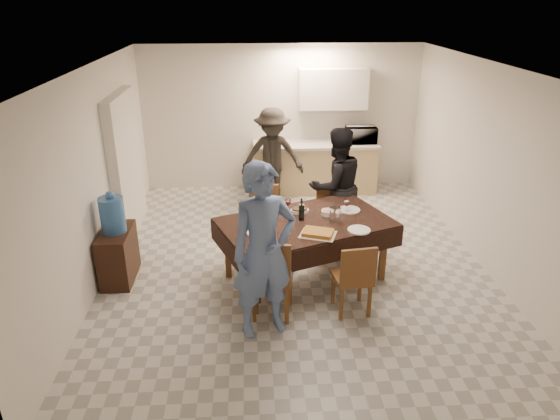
{
  "coord_description": "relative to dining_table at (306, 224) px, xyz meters",
  "views": [
    {
      "loc": [
        -0.58,
        -5.95,
        3.37
      ],
      "look_at": [
        -0.23,
        -0.3,
        0.92
      ],
      "focal_mm": 32.0,
      "sensor_mm": 36.0,
      "label": 1
    }
  ],
  "objects": [
    {
      "name": "floor",
      "position": [
        -0.08,
        0.41,
        -0.76
      ],
      "size": [
        5.0,
        6.0,
        0.02
      ],
      "primitive_type": "cube",
      "color": "beige",
      "rests_on": "ground"
    },
    {
      "name": "ceiling",
      "position": [
        -0.08,
        0.41,
        1.84
      ],
      "size": [
        5.0,
        6.0,
        0.02
      ],
      "primitive_type": "cube",
      "color": "white",
      "rests_on": "wall_back"
    },
    {
      "name": "wall_back",
      "position": [
        -0.08,
        3.41,
        0.54
      ],
      "size": [
        5.0,
        0.02,
        2.6
      ],
      "primitive_type": "cube",
      "color": "silver",
      "rests_on": "floor"
    },
    {
      "name": "wall_front",
      "position": [
        -0.08,
        -2.59,
        0.54
      ],
      "size": [
        5.0,
        0.02,
        2.6
      ],
      "primitive_type": "cube",
      "color": "silver",
      "rests_on": "floor"
    },
    {
      "name": "wall_left",
      "position": [
        -2.58,
        0.41,
        0.54
      ],
      "size": [
        0.02,
        6.0,
        2.6
      ],
      "primitive_type": "cube",
      "color": "silver",
      "rests_on": "floor"
    },
    {
      "name": "wall_right",
      "position": [
        2.42,
        0.41,
        0.54
      ],
      "size": [
        0.02,
        6.0,
        2.6
      ],
      "primitive_type": "cube",
      "color": "silver",
      "rests_on": "floor"
    },
    {
      "name": "stub_partition",
      "position": [
        -2.5,
        1.61,
        0.29
      ],
      "size": [
        0.15,
        1.4,
        2.1
      ],
      "primitive_type": "cube",
      "color": "silver",
      "rests_on": "floor"
    },
    {
      "name": "kitchen_base_cabinet",
      "position": [
        0.52,
        3.09,
        -0.33
      ],
      "size": [
        2.2,
        0.6,
        0.86
      ],
      "primitive_type": "cube",
      "color": "tan",
      "rests_on": "floor"
    },
    {
      "name": "kitchen_worktop",
      "position": [
        0.52,
        3.09,
        0.12
      ],
      "size": [
        2.24,
        0.64,
        0.05
      ],
      "primitive_type": "cube",
      "color": "#B9BAB4",
      "rests_on": "kitchen_base_cabinet"
    },
    {
      "name": "upper_cabinet",
      "position": [
        0.82,
        3.23,
        1.09
      ],
      "size": [
        1.2,
        0.34,
        0.7
      ],
      "primitive_type": "cube",
      "color": "silver",
      "rests_on": "wall_back"
    },
    {
      "name": "dining_table",
      "position": [
        0.0,
        0.0,
        0.0
      ],
      "size": [
        2.35,
        1.87,
        0.8
      ],
      "rotation": [
        0.0,
        0.0,
        0.38
      ],
      "color": "black",
      "rests_on": "floor"
    },
    {
      "name": "chair_near_left",
      "position": [
        -0.45,
        -0.84,
        -0.16
      ],
      "size": [
        0.52,
        0.53,
        0.54
      ],
      "rotation": [
        0.0,
        0.0,
        -0.18
      ],
      "color": "brown",
      "rests_on": "floor"
    },
    {
      "name": "chair_near_right",
      "position": [
        0.45,
        -0.83,
        -0.22
      ],
      "size": [
        0.45,
        0.45,
        0.48
      ],
      "rotation": [
        0.0,
        0.0,
        0.12
      ],
      "color": "brown",
      "rests_on": "floor"
    },
    {
      "name": "chair_far_left",
      "position": [
        -0.45,
        0.66,
        -0.2
      ],
      "size": [
        0.5,
        0.5,
        0.5
      ],
      "rotation": [
        0.0,
        0.0,
        3.34
      ],
      "color": "brown",
      "rests_on": "floor"
    },
    {
      "name": "chair_far_right",
      "position": [
        0.45,
        0.66,
        -0.2
      ],
      "size": [
        0.44,
        0.44,
        0.49
      ],
      "rotation": [
        0.0,
        0.0,
        3.07
      ],
      "color": "brown",
      "rests_on": "floor"
    },
    {
      "name": "console",
      "position": [
        -2.36,
        0.13,
        -0.43
      ],
      "size": [
        0.36,
        0.73,
        0.67
      ],
      "primitive_type": "cube",
      "color": "#321B10",
      "rests_on": "floor"
    },
    {
      "name": "water_jug",
      "position": [
        -2.36,
        0.13,
        0.13
      ],
      "size": [
        0.3,
        0.3,
        0.45
      ],
      "primitive_type": "cylinder",
      "color": "#3F79C5",
      "rests_on": "console"
    },
    {
      "name": "wine_bottle",
      "position": [
        -0.05,
        0.05,
        0.18
      ],
      "size": [
        0.07,
        0.07,
        0.29
      ],
      "primitive_type": null,
      "color": "black",
      "rests_on": "dining_table"
    },
    {
      "name": "water_pitcher",
      "position": [
        0.35,
        -0.05,
        0.14
      ],
      "size": [
        0.13,
        0.13,
        0.2
      ],
      "primitive_type": "cylinder",
      "color": "white",
      "rests_on": "dining_table"
    },
    {
      "name": "savoury_tart",
      "position": [
        0.1,
        -0.38,
        0.06
      ],
      "size": [
        0.48,
        0.42,
        0.05
      ],
      "primitive_type": "cube",
      "rotation": [
        0.0,
        0.0,
        -0.35
      ],
      "color": "#B57435",
      "rests_on": "dining_table"
    },
    {
      "name": "salad_bowl",
      "position": [
        0.3,
        0.18,
        0.07
      ],
      "size": [
        0.16,
        0.16,
        0.06
      ],
      "primitive_type": "cylinder",
      "color": "white",
      "rests_on": "dining_table"
    },
    {
      "name": "mushroom_dish",
      "position": [
        -0.05,
        0.28,
        0.06
      ],
      "size": [
        0.22,
        0.22,
        0.04
      ],
      "primitive_type": "cylinder",
      "color": "white",
      "rests_on": "dining_table"
    },
    {
      "name": "wine_glass_a",
      "position": [
        -0.55,
        -0.25,
        0.14
      ],
      "size": [
        0.09,
        0.09,
        0.2
      ],
      "primitive_type": null,
      "color": "white",
      "rests_on": "dining_table"
    },
    {
      "name": "wine_glass_b",
      "position": [
        0.55,
        0.25,
        0.12
      ],
      "size": [
        0.08,
        0.08,
        0.17
      ],
      "primitive_type": null,
      "color": "white",
      "rests_on": "dining_table"
    },
    {
      "name": "wine_glass_c",
      "position": [
        -0.2,
        0.3,
        0.13
      ],
      "size": [
        0.09,
        0.09,
        0.19
      ],
      "primitive_type": null,
      "color": "white",
      "rests_on": "dining_table"
    },
    {
      "name": "plate_near_left",
      "position": [
        -0.6,
        -0.3,
        0.04
      ],
      "size": [
        0.25,
        0.25,
        0.01
      ],
      "primitive_type": "cylinder",
      "color": "white",
      "rests_on": "dining_table"
    },
    {
      "name": "plate_near_right",
      "position": [
        0.6,
        -0.3,
        0.04
      ],
      "size": [
        0.27,
        0.27,
        0.02
      ],
      "primitive_type": "cylinder",
      "color": "white",
      "rests_on": "dining_table"
    },
    {
      "name": "plate_far_left",
      "position": [
        -0.6,
        0.3,
        0.04
      ],
      "size": [
        0.27,
        0.27,
        0.02
      ],
      "primitive_type": "cylinder",
      "color": "white",
      "rests_on": "dining_table"
    },
    {
      "name": "plate_far_right",
      "position": [
        0.6,
        0.3,
        0.04
      ],
      "size": [
        0.28,
        0.28,
        0.02
      ],
      "primitive_type": "cylinder",
      "color": "white",
      "rests_on": "dining_table"
    },
    {
      "name": "microwave",
      "position": [
        1.34,
        3.09,
        0.29
      ],
      "size": [
        0.53,
        0.36,
        0.29
      ],
      "primitive_type": "imported",
      "rotation": [
        0.0,
        0.0,
        3.14
      ],
      "color": "silver",
      "rests_on": "kitchen_worktop"
    },
    {
      "name": "person_near",
      "position": [
        -0.55,
        -1.05,
        0.19
      ],
      "size": [
        0.81,
        0.66,
        1.91
      ],
      "primitive_type": "imported",
      "rotation": [
        0.0,
        0.0,
        0.34
      ],
      "color": "#5E78AE",
      "rests_on": "floor"
    },
    {
      "name": "person_far",
      "position": [
        0.55,
        1.05,
        0.09
      ],
      "size": [
        1.0,
        0.89,
        1.71
      ],
      "primitive_type": "imported",
      "rotation": [
        0.0,
        0.0,
        3.49
      ],
      "color": "black",
      "rests_on": "floor"
    },
    {
      "name": "person_kitchen",
      "position": [
        -0.28,
        2.64,
        0.06
      ],
      "size": [
        1.07,
        0.61,
        1.66
      ],
      "primitive_type": "imported",
      "color": "black",
      "rests_on": "floor"
    }
  ]
}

